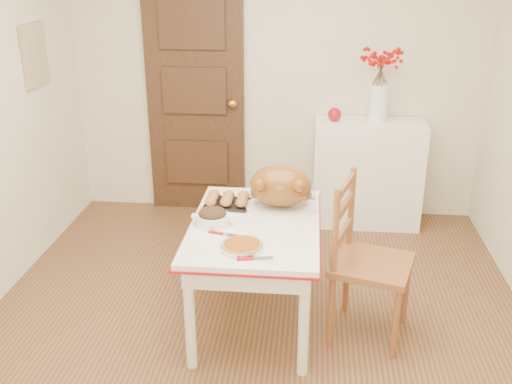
# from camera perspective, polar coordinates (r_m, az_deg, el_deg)

# --- Properties ---
(floor) EXTENTS (3.50, 4.00, 0.00)m
(floor) POSITION_cam_1_polar(r_m,az_deg,el_deg) (3.71, -0.37, -13.88)
(floor) COLOR #562E1D
(floor) RESTS_ON ground
(wall_back) EXTENTS (3.50, 0.00, 2.50)m
(wall_back) POSITION_cam_1_polar(r_m,az_deg,el_deg) (5.09, 1.98, 11.45)
(wall_back) COLOR beige
(wall_back) RESTS_ON ground
(door_back) EXTENTS (0.85, 0.06, 2.06)m
(door_back) POSITION_cam_1_polar(r_m,az_deg,el_deg) (5.20, -5.89, 9.09)
(door_back) COLOR black
(door_back) RESTS_ON ground
(photo_board) EXTENTS (0.03, 0.35, 0.45)m
(photo_board) POSITION_cam_1_polar(r_m,az_deg,el_deg) (4.72, -20.68, 12.35)
(photo_board) COLOR #D0C284
(photo_board) RESTS_ON ground
(sideboard) EXTENTS (0.90, 0.40, 0.90)m
(sideboard) POSITION_cam_1_polar(r_m,az_deg,el_deg) (5.10, 10.72, 1.79)
(sideboard) COLOR white
(sideboard) RESTS_ON floor
(kitchen_table) EXTENTS (0.79, 1.15, 0.68)m
(kitchen_table) POSITION_cam_1_polar(r_m,az_deg,el_deg) (3.69, -0.08, -7.85)
(kitchen_table) COLOR white
(kitchen_table) RESTS_ON floor
(chair_oak) EXTENTS (0.55, 0.55, 1.00)m
(chair_oak) POSITION_cam_1_polar(r_m,az_deg,el_deg) (3.56, 11.26, -6.59)
(chair_oak) COLOR brown
(chair_oak) RESTS_ON floor
(berry_vase) EXTENTS (0.33, 0.33, 0.64)m
(berry_vase) POSITION_cam_1_polar(r_m,az_deg,el_deg) (4.90, 11.93, 10.29)
(berry_vase) COLOR white
(berry_vase) RESTS_ON sideboard
(apple) EXTENTS (0.11, 0.11, 0.11)m
(apple) POSITION_cam_1_polar(r_m,az_deg,el_deg) (4.93, 7.63, 7.47)
(apple) COLOR #B60B12
(apple) RESTS_ON sideboard
(turkey_platter) EXTENTS (0.54, 0.49, 0.28)m
(turkey_platter) POSITION_cam_1_polar(r_m,az_deg,el_deg) (3.67, 2.41, 0.40)
(turkey_platter) COLOR brown
(turkey_platter) RESTS_ON kitchen_table
(pumpkin_pie) EXTENTS (0.25, 0.25, 0.05)m
(pumpkin_pie) POSITION_cam_1_polar(r_m,az_deg,el_deg) (3.21, -1.37, -5.19)
(pumpkin_pie) COLOR #95440E
(pumpkin_pie) RESTS_ON kitchen_table
(stuffing_dish) EXTENTS (0.26, 0.20, 0.10)m
(stuffing_dish) POSITION_cam_1_polar(r_m,az_deg,el_deg) (3.50, -4.24, -2.41)
(stuffing_dish) COLOR #3A2010
(stuffing_dish) RESTS_ON kitchen_table
(rolls_tray) EXTENTS (0.30, 0.24, 0.07)m
(rolls_tray) POSITION_cam_1_polar(r_m,az_deg,el_deg) (3.77, -2.79, -0.74)
(rolls_tray) COLOR #A76D37
(rolls_tray) RESTS_ON kitchen_table
(pie_server) EXTENTS (0.20, 0.09, 0.01)m
(pie_server) POSITION_cam_1_polar(r_m,az_deg,el_deg) (3.12, -0.11, -6.46)
(pie_server) COLOR silver
(pie_server) RESTS_ON kitchen_table
(carving_knife) EXTENTS (0.25, 0.11, 0.01)m
(carving_knife) POSITION_cam_1_polar(r_m,az_deg,el_deg) (3.38, -2.70, -4.15)
(carving_knife) COLOR silver
(carving_knife) RESTS_ON kitchen_table
(drinking_glass) EXTENTS (0.09, 0.09, 0.12)m
(drinking_glass) POSITION_cam_1_polar(r_m,az_deg,el_deg) (3.89, 1.33, 0.36)
(drinking_glass) COLOR white
(drinking_glass) RESTS_ON kitchen_table
(shaker_pair) EXTENTS (0.09, 0.04, 0.09)m
(shaker_pair) POSITION_cam_1_polar(r_m,az_deg,el_deg) (3.88, 5.11, -0.04)
(shaker_pair) COLOR white
(shaker_pair) RESTS_ON kitchen_table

